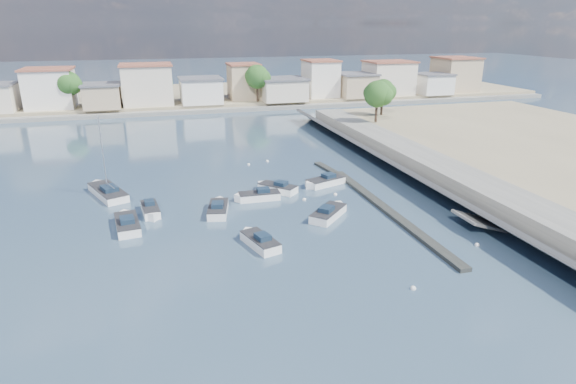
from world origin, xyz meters
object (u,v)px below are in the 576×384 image
at_px(motorboat_e, 127,224).
at_px(sailboat, 107,192).
at_px(motorboat_c, 257,197).
at_px(motorboat_b, 218,209).
at_px(motorboat_d, 324,182).
at_px(motorboat_g, 151,211).
at_px(motorboat_a, 259,241).
at_px(motorboat_f, 276,188).
at_px(motorboat_h, 329,213).

xyz_separation_m(motorboat_e, sailboat, (-2.39, 9.81, 0.03)).
bearing_deg(motorboat_c, motorboat_e, -163.44).
bearing_deg(motorboat_b, motorboat_c, 28.46).
height_order(motorboat_b, sailboat, sailboat).
height_order(motorboat_d, motorboat_g, same).
relative_size(motorboat_a, sailboat, 0.54).
relative_size(motorboat_e, motorboat_g, 1.27).
relative_size(motorboat_d, sailboat, 0.57).
distance_m(motorboat_a, motorboat_e, 12.83).
height_order(motorboat_c, motorboat_e, same).
relative_size(motorboat_a, motorboat_f, 1.12).
bearing_deg(sailboat, motorboat_g, -57.57).
height_order(motorboat_g, sailboat, sailboat).
relative_size(motorboat_a, motorboat_b, 0.96).
height_order(motorboat_b, motorboat_f, same).
distance_m(motorboat_a, sailboat, 21.33).
bearing_deg(motorboat_h, motorboat_a, -151.21).
height_order(motorboat_a, motorboat_g, same).
relative_size(motorboat_f, motorboat_g, 0.98).
bearing_deg(motorboat_e, motorboat_b, 9.65).
xyz_separation_m(motorboat_c, motorboat_e, (-13.00, -3.87, -0.00)).
relative_size(motorboat_e, motorboat_h, 1.19).
height_order(motorboat_f, motorboat_g, same).
bearing_deg(motorboat_d, motorboat_b, -158.53).
bearing_deg(motorboat_a, motorboat_g, 131.75).
relative_size(motorboat_a, motorboat_h, 1.03).
distance_m(motorboat_a, motorboat_g, 13.00).
distance_m(motorboat_g, sailboat, 8.40).
bearing_deg(motorboat_h, motorboat_f, 109.86).
bearing_deg(motorboat_a, motorboat_e, 147.09).
bearing_deg(motorboat_d, sailboat, 172.14).
height_order(motorboat_b, motorboat_g, same).
bearing_deg(motorboat_g, motorboat_f, 13.52).
height_order(motorboat_e, motorboat_f, same).
distance_m(motorboat_e, sailboat, 10.10).
xyz_separation_m(motorboat_g, sailboat, (-4.51, 7.09, 0.03)).
distance_m(motorboat_d, sailboat, 24.06).
relative_size(motorboat_g, sailboat, 0.49).
xyz_separation_m(motorboat_b, motorboat_d, (12.90, 5.07, -0.00)).
height_order(motorboat_f, motorboat_h, same).
xyz_separation_m(motorboat_a, motorboat_f, (4.83, 12.94, -0.00)).
distance_m(motorboat_f, motorboat_g, 13.87).
bearing_deg(motorboat_d, motorboat_c, -162.51).
height_order(motorboat_c, motorboat_h, same).
xyz_separation_m(motorboat_e, motorboat_g, (2.12, 2.72, 0.00)).
relative_size(motorboat_c, sailboat, 0.54).
bearing_deg(motorboat_e, motorboat_d, 16.93).
bearing_deg(sailboat, motorboat_e, -76.33).
height_order(motorboat_c, motorboat_f, same).
height_order(motorboat_a, motorboat_b, same).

